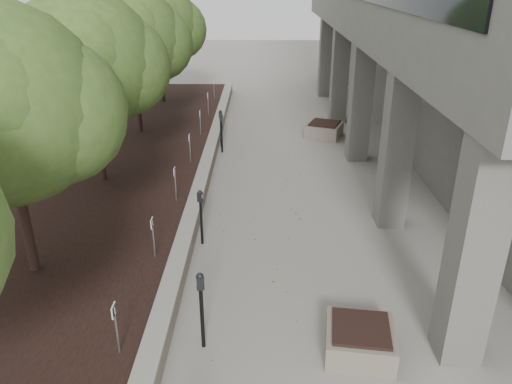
{
  "coord_description": "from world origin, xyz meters",
  "views": [
    {
      "loc": [
        -0.02,
        -5.9,
        6.17
      ],
      "look_at": [
        -0.14,
        5.58,
        1.06
      ],
      "focal_mm": 34.84,
      "sensor_mm": 36.0,
      "label": 1
    }
  ],
  "objects_px": {
    "parking_meter_4": "(222,133)",
    "planter_back": "(324,130)",
    "crabapple_tree_2": "(10,147)",
    "parking_meter_3": "(201,217)",
    "crabapple_tree_3": "(92,90)",
    "crabapple_tree_4": "(134,61)",
    "parking_meter_5": "(221,129)",
    "parking_meter_2": "(202,311)",
    "crabapple_tree_5": "(159,43)",
    "planter_front": "(360,340)"
  },
  "relations": [
    {
      "from": "crabapple_tree_4",
      "to": "crabapple_tree_5",
      "type": "distance_m",
      "value": 5.0
    },
    {
      "from": "parking_meter_2",
      "to": "planter_back",
      "type": "relative_size",
      "value": 1.19
    },
    {
      "from": "parking_meter_2",
      "to": "planter_back",
      "type": "xyz_separation_m",
      "value": [
        3.58,
        12.43,
        -0.47
      ]
    },
    {
      "from": "crabapple_tree_2",
      "to": "crabapple_tree_5",
      "type": "bearing_deg",
      "value": 90.0
    },
    {
      "from": "crabapple_tree_2",
      "to": "parking_meter_4",
      "type": "bearing_deg",
      "value": 68.86
    },
    {
      "from": "parking_meter_4",
      "to": "crabapple_tree_4",
      "type": "bearing_deg",
      "value": 157.62
    },
    {
      "from": "crabapple_tree_3",
      "to": "crabapple_tree_4",
      "type": "relative_size",
      "value": 1.0
    },
    {
      "from": "crabapple_tree_4",
      "to": "parking_meter_3",
      "type": "xyz_separation_m",
      "value": [
        3.33,
        -8.19,
        -2.4
      ]
    },
    {
      "from": "crabapple_tree_2",
      "to": "crabapple_tree_3",
      "type": "height_order",
      "value": "same"
    },
    {
      "from": "parking_meter_4",
      "to": "planter_back",
      "type": "bearing_deg",
      "value": 26.05
    },
    {
      "from": "crabapple_tree_5",
      "to": "crabapple_tree_3",
      "type": "bearing_deg",
      "value": -90.0
    },
    {
      "from": "crabapple_tree_2",
      "to": "parking_meter_2",
      "type": "xyz_separation_m",
      "value": [
        3.76,
        -1.88,
        -2.34
      ]
    },
    {
      "from": "planter_back",
      "to": "parking_meter_2",
      "type": "bearing_deg",
      "value": -106.08
    },
    {
      "from": "parking_meter_4",
      "to": "planter_back",
      "type": "xyz_separation_m",
      "value": [
        4.01,
        1.94,
        -0.44
      ]
    },
    {
      "from": "crabapple_tree_3",
      "to": "crabapple_tree_4",
      "type": "height_order",
      "value": "same"
    },
    {
      "from": "parking_meter_5",
      "to": "planter_front",
      "type": "relative_size",
      "value": 1.21
    },
    {
      "from": "crabapple_tree_2",
      "to": "planter_back",
      "type": "xyz_separation_m",
      "value": [
        7.34,
        10.55,
        -2.81
      ]
    },
    {
      "from": "crabapple_tree_5",
      "to": "parking_meter_2",
      "type": "distance_m",
      "value": 17.45
    },
    {
      "from": "crabapple_tree_5",
      "to": "planter_back",
      "type": "distance_m",
      "value": 9.04
    },
    {
      "from": "parking_meter_4",
      "to": "parking_meter_2",
      "type": "bearing_deg",
      "value": -87.41
    },
    {
      "from": "crabapple_tree_2",
      "to": "planter_back",
      "type": "bearing_deg",
      "value": 55.16
    },
    {
      "from": "parking_meter_2",
      "to": "parking_meter_3",
      "type": "height_order",
      "value": "parking_meter_2"
    },
    {
      "from": "parking_meter_2",
      "to": "parking_meter_5",
      "type": "bearing_deg",
      "value": 79.12
    },
    {
      "from": "crabapple_tree_5",
      "to": "parking_meter_3",
      "type": "xyz_separation_m",
      "value": [
        3.33,
        -13.19,
        -2.4
      ]
    },
    {
      "from": "parking_meter_3",
      "to": "parking_meter_5",
      "type": "relative_size",
      "value": 1.01
    },
    {
      "from": "crabapple_tree_4",
      "to": "parking_meter_3",
      "type": "distance_m",
      "value": 9.16
    },
    {
      "from": "crabapple_tree_5",
      "to": "parking_meter_3",
      "type": "height_order",
      "value": "crabapple_tree_5"
    },
    {
      "from": "parking_meter_4",
      "to": "crabapple_tree_2",
      "type": "bearing_deg",
      "value": -110.9
    },
    {
      "from": "crabapple_tree_2",
      "to": "crabapple_tree_3",
      "type": "bearing_deg",
      "value": 90.0
    },
    {
      "from": "crabapple_tree_4",
      "to": "parking_meter_5",
      "type": "distance_m",
      "value": 4.1
    },
    {
      "from": "crabapple_tree_2",
      "to": "crabapple_tree_4",
      "type": "relative_size",
      "value": 1.0
    },
    {
      "from": "parking_meter_2",
      "to": "planter_front",
      "type": "bearing_deg",
      "value": -15.93
    },
    {
      "from": "parking_meter_2",
      "to": "parking_meter_5",
      "type": "height_order",
      "value": "parking_meter_2"
    },
    {
      "from": "crabapple_tree_2",
      "to": "crabapple_tree_4",
      "type": "height_order",
      "value": "same"
    },
    {
      "from": "crabapple_tree_2",
      "to": "crabapple_tree_4",
      "type": "bearing_deg",
      "value": 90.0
    },
    {
      "from": "parking_meter_2",
      "to": "planter_back",
      "type": "bearing_deg",
      "value": 60.43
    },
    {
      "from": "parking_meter_4",
      "to": "planter_front",
      "type": "height_order",
      "value": "parking_meter_4"
    },
    {
      "from": "crabapple_tree_4",
      "to": "parking_meter_3",
      "type": "relative_size",
      "value": 3.76
    },
    {
      "from": "parking_meter_3",
      "to": "planter_back",
      "type": "height_order",
      "value": "parking_meter_3"
    },
    {
      "from": "crabapple_tree_2",
      "to": "parking_meter_5",
      "type": "xyz_separation_m",
      "value": [
        3.25,
        9.29,
        -2.4
      ]
    },
    {
      "from": "crabapple_tree_2",
      "to": "parking_meter_3",
      "type": "relative_size",
      "value": 3.76
    },
    {
      "from": "parking_meter_4",
      "to": "planter_front",
      "type": "xyz_separation_m",
      "value": [
        3.19,
        -10.61,
        -0.47
      ]
    },
    {
      "from": "parking_meter_4",
      "to": "parking_meter_5",
      "type": "bearing_deg",
      "value": 97.01
    },
    {
      "from": "planter_front",
      "to": "planter_back",
      "type": "relative_size",
      "value": 0.9
    },
    {
      "from": "parking_meter_5",
      "to": "planter_back",
      "type": "height_order",
      "value": "parking_meter_5"
    },
    {
      "from": "crabapple_tree_3",
      "to": "parking_meter_2",
      "type": "distance_m",
      "value": 8.18
    },
    {
      "from": "parking_meter_2",
      "to": "planter_front",
      "type": "xyz_separation_m",
      "value": [
        2.76,
        -0.12,
        -0.5
      ]
    },
    {
      "from": "crabapple_tree_4",
      "to": "parking_meter_2",
      "type": "height_order",
      "value": "crabapple_tree_4"
    },
    {
      "from": "parking_meter_3",
      "to": "planter_back",
      "type": "bearing_deg",
      "value": 85.89
    },
    {
      "from": "parking_meter_3",
      "to": "parking_meter_4",
      "type": "relative_size",
      "value": 0.98
    }
  ]
}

